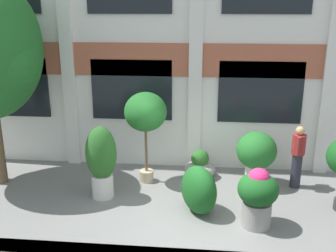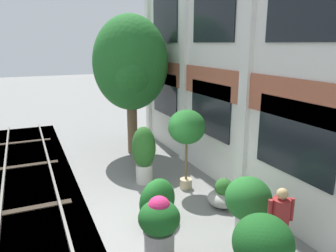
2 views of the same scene
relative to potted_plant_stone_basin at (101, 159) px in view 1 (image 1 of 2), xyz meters
name	(u,v)px [view 1 (image 1 of 2)]	position (x,y,z in m)	size (l,w,h in m)	color
ground_plane	(189,217)	(2.15, -0.78, -1.00)	(80.00, 80.00, 0.00)	slate
apartment_facade	(197,7)	(2.15, 2.35, 3.46)	(14.54, 0.64, 8.98)	silver
potted_plant_stone_basin	(101,159)	(0.00, 0.00, 0.00)	(0.74, 0.74, 1.81)	beige
potted_plant_glazed_jar	(258,194)	(3.59, -0.98, -0.26)	(0.86, 0.86, 1.32)	gray
potted_plant_ribbed_drum	(256,153)	(3.79, 1.07, -0.13)	(1.03, 1.03, 1.44)	beige
potted_plant_wide_bowl	(200,166)	(2.34, 1.41, -0.69)	(0.85, 0.85, 0.79)	gray
potted_plant_low_pan	(146,114)	(0.93, 1.00, 0.86)	(1.09, 1.09, 2.43)	tan
resident_by_doorway	(298,155)	(4.82, 1.03, -0.12)	(0.34, 0.51, 1.64)	#282833
topiary_hedge	(199,190)	(2.35, -0.51, -0.45)	(1.09, 0.70, 1.10)	#19561E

